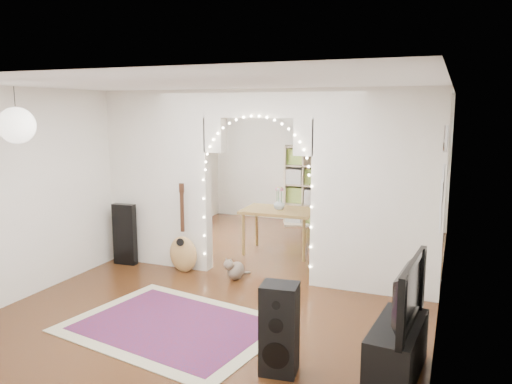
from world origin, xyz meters
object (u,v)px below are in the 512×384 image
at_px(acoustic_guitar, 183,240).
at_px(bookcase, 324,186).
at_px(dining_table, 279,214).
at_px(dining_chair_left, 329,233).
at_px(floor_speaker, 279,329).
at_px(dining_chair_right, 349,247).
at_px(media_console, 397,350).

bearing_deg(acoustic_guitar, bookcase, 59.85).
height_order(dining_table, dining_chair_left, dining_table).
height_order(floor_speaker, dining_table, floor_speaker).
bearing_deg(floor_speaker, dining_chair_right, 83.85).
relative_size(floor_speaker, dining_chair_left, 1.66).
xyz_separation_m(dining_chair_left, dining_chair_right, (0.56, -0.94, 0.05)).
xyz_separation_m(dining_table, dining_chair_left, (0.68, 0.77, -0.45)).
bearing_deg(floor_speaker, acoustic_guitar, 129.22).
distance_m(acoustic_guitar, floor_speaker, 3.17).
relative_size(bookcase, dining_chair_right, 2.72).
height_order(acoustic_guitar, dining_table, acoustic_guitar).
height_order(media_console, dining_chair_right, dining_chair_right).
relative_size(floor_speaker, bookcase, 0.51).
bearing_deg(dining_table, floor_speaker, -72.32).
distance_m(floor_speaker, dining_chair_right, 3.50).
relative_size(acoustic_guitar, floor_speaker, 1.33).
bearing_deg(bookcase, media_console, -88.17).
xyz_separation_m(acoustic_guitar, dining_table, (1.00, 1.48, 0.18)).
bearing_deg(dining_table, bookcase, 83.47).
relative_size(floor_speaker, dining_chair_right, 1.39).
distance_m(acoustic_guitar, dining_chair_left, 2.82).
bearing_deg(dining_table, media_console, -56.93).
xyz_separation_m(bookcase, dining_chair_right, (1.05, -2.44, -0.56)).
height_order(acoustic_guitar, dining_chair_left, acoustic_guitar).
height_order(floor_speaker, dining_chair_right, floor_speaker).
bearing_deg(media_console, acoustic_guitar, 156.11).
bearing_deg(dining_chair_right, media_console, -94.69).
relative_size(acoustic_guitar, dining_chair_right, 1.85).
height_order(media_console, dining_chair_left, media_console).
xyz_separation_m(floor_speaker, dining_chair_right, (-0.06, 3.50, -0.15)).
height_order(dining_table, dining_chair_right, dining_table).
height_order(bookcase, dining_chair_right, bookcase).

